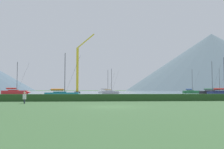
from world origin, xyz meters
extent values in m
plane|color=#385B33|center=(0.00, 0.00, 0.00)|extent=(1000.00, 1000.00, 0.00)
cube|color=gray|center=(0.00, 137.00, 0.00)|extent=(320.00, 246.00, 0.00)
cube|color=#284C23|center=(0.00, 11.00, 0.45)|extent=(80.00, 1.20, 0.90)
cube|color=#236B38|center=(38.82, 80.63, 0.52)|extent=(6.62, 2.27, 1.04)
cone|color=#236B38|center=(42.60, 80.63, 0.52)|extent=(1.14, 0.89, 0.88)
cube|color=#206032|center=(38.44, 80.63, 0.90)|extent=(2.46, 1.59, 0.66)
cylinder|color=#333338|center=(39.39, 80.63, 5.31)|extent=(0.13, 0.13, 9.48)
cylinder|color=#333338|center=(37.89, 80.63, 1.61)|extent=(2.98, 0.11, 0.11)
cylinder|color=#2847A3|center=(37.89, 80.63, 1.61)|extent=(2.53, 0.42, 0.42)
cylinder|color=#333338|center=(40.95, 80.63, 5.07)|extent=(3.15, 0.03, 9.01)
cube|color=navy|center=(28.71, 35.67, 0.53)|extent=(6.89, 2.98, 1.05)
cube|color=#1B2449|center=(28.33, 35.63, 0.91)|extent=(2.64, 1.86, 0.67)
cylinder|color=#333338|center=(29.28, 35.73, 4.86)|extent=(0.13, 0.13, 8.56)
cylinder|color=#333338|center=(27.78, 35.57, 1.63)|extent=(3.00, 0.43, 0.11)
cylinder|color=red|center=(27.78, 35.57, 1.63)|extent=(2.59, 0.69, 0.42)
cube|color=white|center=(4.09, 89.38, 0.57)|extent=(7.22, 2.62, 1.13)
cone|color=white|center=(8.19, 89.47, 0.57)|extent=(1.25, 0.98, 0.96)
cube|color=silver|center=(3.69, 89.37, 0.98)|extent=(2.70, 1.78, 0.72)
cylinder|color=#333338|center=(4.71, 89.39, 5.35)|extent=(0.14, 0.14, 9.47)
cylinder|color=#333338|center=(3.10, 89.36, 1.74)|extent=(3.23, 0.20, 0.12)
cylinder|color=gray|center=(3.10, 89.36, 1.74)|extent=(2.75, 0.51, 0.45)
cylinder|color=#333338|center=(6.40, 89.43, 5.12)|extent=(3.41, 0.11, 9.01)
cube|color=black|center=(35.43, 55.75, 0.53)|extent=(6.85, 2.77, 1.05)
cone|color=black|center=(39.26, 56.02, 0.53)|extent=(1.21, 0.97, 0.90)
cube|color=black|center=(35.05, 55.72, 0.91)|extent=(2.60, 1.78, 0.67)
cylinder|color=#333338|center=(36.01, 55.79, 5.54)|extent=(0.13, 0.13, 9.93)
cylinder|color=#333338|center=(34.50, 55.69, 1.63)|extent=(3.02, 0.33, 0.11)
cylinder|color=#2D7542|center=(34.50, 55.69, 1.63)|extent=(2.59, 0.60, 0.42)
cylinder|color=#333338|center=(37.58, 55.90, 5.29)|extent=(3.18, 0.25, 9.44)
cube|color=#9E9EA3|center=(4.45, 70.00, 0.47)|extent=(6.11, 2.61, 0.93)
cone|color=#9E9EA3|center=(7.83, 70.34, 0.47)|extent=(1.09, 0.89, 0.79)
cube|color=gray|center=(4.11, 69.97, 0.81)|extent=(2.34, 1.64, 0.59)
cylinder|color=#333338|center=(4.96, 70.05, 4.80)|extent=(0.12, 0.12, 8.56)
cylinder|color=#333338|center=(3.63, 69.92, 1.45)|extent=(2.67, 0.37, 0.10)
cylinder|color=tan|center=(3.63, 69.92, 1.45)|extent=(2.30, 0.60, 0.37)
cylinder|color=#333338|center=(6.35, 70.19, 4.58)|extent=(2.81, 0.30, 8.14)
cube|color=#19707A|center=(-7.31, 25.46, 0.48)|extent=(6.10, 2.26, 0.95)
cone|color=#19707A|center=(-3.86, 25.57, 0.48)|extent=(1.06, 0.84, 0.81)
cube|color=#16646E|center=(-7.65, 25.45, 0.82)|extent=(2.29, 1.52, 0.60)
cylinder|color=#333338|center=(-6.79, 25.48, 4.40)|extent=(0.12, 0.12, 7.76)
cylinder|color=#333338|center=(-8.15, 25.43, 1.47)|extent=(2.72, 0.19, 0.10)
cylinder|color=orange|center=(-8.15, 25.43, 1.47)|extent=(2.32, 0.45, 0.38)
cylinder|color=#333338|center=(-5.37, 25.52, 4.21)|extent=(2.87, 0.12, 7.38)
cube|color=gold|center=(50.33, 80.12, 0.46)|extent=(6.00, 2.57, 0.92)
cube|color=gold|center=(50.00, 80.15, 0.79)|extent=(2.29, 1.61, 0.58)
cylinder|color=#333338|center=(50.83, 80.07, 5.39)|extent=(0.12, 0.12, 9.77)
cylinder|color=#333338|center=(49.52, 80.20, 1.42)|extent=(2.62, 0.36, 0.10)
cylinder|color=#2847A3|center=(49.52, 80.20, 1.42)|extent=(2.25, 0.59, 0.37)
cylinder|color=#333338|center=(52.20, 79.93, 5.15)|extent=(2.76, 0.30, 9.29)
cube|color=red|center=(-26.35, 59.99, 0.60)|extent=(7.71, 3.04, 1.19)
cone|color=red|center=(-22.03, 60.25, 0.60)|extent=(1.36, 1.09, 1.01)
cube|color=#A52020|center=(-26.78, 59.97, 1.03)|extent=(2.91, 1.98, 0.76)
cylinder|color=#333338|center=(-25.70, 60.03, 5.49)|extent=(0.15, 0.15, 9.67)
cylinder|color=#333338|center=(-27.40, 59.93, 1.84)|extent=(3.41, 0.33, 0.13)
cylinder|color=red|center=(-27.40, 59.93, 1.84)|extent=(2.92, 0.65, 0.48)
cylinder|color=#333338|center=(-23.92, 60.14, 5.25)|extent=(3.59, 0.25, 9.20)
cylinder|color=#2D3347|center=(-8.75, 5.70, 0.23)|extent=(0.14, 0.14, 0.45)
cylinder|color=#2D3347|center=(-8.80, 5.88, 0.23)|extent=(0.14, 0.14, 0.45)
cylinder|color=silver|center=(-8.78, 5.79, 0.73)|extent=(0.36, 0.36, 0.55)
cylinder|color=silver|center=(-8.71, 5.56, 0.75)|extent=(0.09, 0.09, 0.49)
cylinder|color=silver|center=(-8.85, 6.02, 0.75)|extent=(0.09, 0.09, 0.49)
sphere|color=tan|center=(-8.78, 5.79, 1.14)|extent=(0.22, 0.22, 0.22)
cube|color=#333338|center=(-7.22, 67.26, 0.40)|extent=(2.00, 2.00, 0.80)
cube|color=gold|center=(-7.22, 67.26, 8.51)|extent=(0.80, 0.80, 15.42)
cube|color=gold|center=(-4.32, 67.26, 18.71)|extent=(6.03, 0.36, 5.25)
cone|color=slate|center=(153.71, 299.48, 37.71)|extent=(228.30, 228.30, 75.42)
camera|label=1|loc=(-1.40, -21.78, 1.48)|focal=40.57mm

